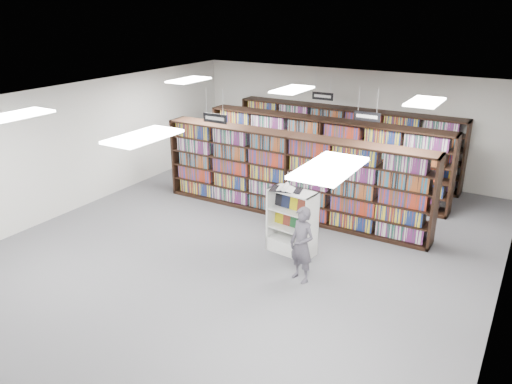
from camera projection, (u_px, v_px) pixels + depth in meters
The scene contains 20 objects.
floor at pixel (248, 246), 11.02m from camera, with size 12.00×12.00×0.00m, color #525156.
ceiling at pixel (247, 102), 9.89m from camera, with size 10.00×12.00×0.10m, color white.
wall_back at pixel (349, 122), 15.29m from camera, with size 10.00×0.10×3.20m, color silver.
wall_left at pixel (82, 145), 12.82m from camera, with size 0.10×12.00×3.20m, color silver.
wall_right at pixel (511, 229), 8.09m from camera, with size 0.10×12.00×3.20m, color silver.
bookshelf_row_near at pixel (290, 176), 12.26m from camera, with size 7.00×0.60×2.10m.
bookshelf_row_mid at pixel (322, 156), 13.87m from camera, with size 7.00×0.60×2.10m.
bookshelf_row_far at pixel (345, 142), 15.24m from camera, with size 7.00×0.60×2.10m.
aisle_sign_left at pixel (215, 117), 11.64m from camera, with size 0.65×0.02×0.80m.
aisle_sign_right at pixel (367, 116), 11.83m from camera, with size 0.65×0.02×0.80m.
aisle_sign_center at pixel (323, 95), 14.39m from camera, with size 0.65×0.02×0.80m.
troffer_front_left at pixel (17, 115), 8.90m from camera, with size 0.60×1.20×0.04m, color white.
troffer_front_center at pixel (143, 137), 7.48m from camera, with size 0.60×1.20×0.04m, color white.
troffer_front_right at pixel (330, 168), 6.06m from camera, with size 0.60×1.20×0.04m, color white.
troffer_back_left at pixel (189, 80), 12.93m from camera, with size 0.60×1.20×0.04m, color white.
troffer_back_center at pixel (292, 90), 11.51m from camera, with size 0.60×1.20×0.04m, color white.
troffer_back_right at pixel (425, 102), 10.09m from camera, with size 0.60×1.20×0.04m, color white.
endcap_display at pixel (293, 231), 10.63m from camera, with size 1.07×0.63×1.41m.
open_book at pixel (286, 188), 10.30m from camera, with size 0.72×0.52×0.13m.
shopper at pixel (302, 245), 9.43m from camera, with size 0.55×0.36×1.51m, color #504C56.
Camera 1 is at (5.15, -8.43, 5.04)m, focal length 35.00 mm.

